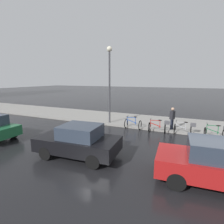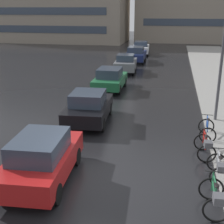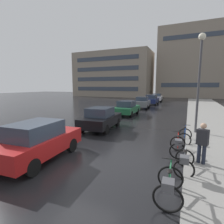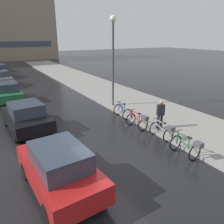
{
  "view_description": "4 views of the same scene",
  "coord_description": "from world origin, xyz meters",
  "views": [
    {
      "loc": [
        -8.8,
        1.06,
        3.76
      ],
      "look_at": [
        0.9,
        5.36,
        1.73
      ],
      "focal_mm": 28.0,
      "sensor_mm": 36.0,
      "label": 1
    },
    {
      "loc": [
        1.94,
        -8.48,
        5.47
      ],
      "look_at": [
        -0.49,
        3.7,
        1.32
      ],
      "focal_mm": 50.0,
      "sensor_mm": 36.0,
      "label": 2
    },
    {
      "loc": [
        3.61,
        -5.2,
        3.11
      ],
      "look_at": [
        -0.77,
        4.81,
        1.47
      ],
      "focal_mm": 28.0,
      "sensor_mm": 36.0,
      "label": 3
    },
    {
      "loc": [
        -3.74,
        -6.21,
        4.98
      ],
      "look_at": [
        1.6,
        2.84,
        1.29
      ],
      "focal_mm": 35.0,
      "sensor_mm": 36.0,
      "label": 4
    }
  ],
  "objects": [
    {
      "name": "bicycle_second",
      "position": [
        3.62,
        1.15,
        0.48
      ],
      "size": [
        0.7,
        1.35,
        0.94
      ],
      "color": "black",
      "rests_on": "ground"
    },
    {
      "name": "car_black",
      "position": [
        -2.1,
        5.81,
        0.79
      ],
      "size": [
        2.2,
        4.1,
        1.58
      ],
      "color": "black",
      "rests_on": "ground"
    },
    {
      "name": "bicycle_third",
      "position": [
        3.31,
        2.81,
        0.49
      ],
      "size": [
        0.78,
        1.42,
        0.97
      ],
      "color": "black",
      "rests_on": "ground"
    },
    {
      "name": "pedestrian",
      "position": [
        4.2,
        2.06,
        0.98
      ],
      "size": [
        0.46,
        0.37,
        1.73
      ],
      "color": "#1E2333",
      "rests_on": "ground"
    },
    {
      "name": "sidewalk_kerb",
      "position": [
        6.0,
        10.0,
        0.07
      ],
      "size": [
        4.8,
        60.0,
        0.14
      ],
      "primitive_type": "cube",
      "color": "gray",
      "rests_on": "ground"
    },
    {
      "name": "bicycle_nearest",
      "position": [
        3.28,
        -0.68,
        0.5
      ],
      "size": [
        0.79,
        1.37,
        1.02
      ],
      "color": "black",
      "rests_on": "ground"
    },
    {
      "name": "bicycle_farthest",
      "position": [
        3.55,
        4.8,
        0.4
      ],
      "size": [
        0.75,
        1.19,
        0.99
      ],
      "color": "black",
      "rests_on": "ground"
    },
    {
      "name": "streetlamp",
      "position": [
        4.15,
        7.02,
        4.18
      ],
      "size": [
        0.43,
        0.43,
        6.24
      ],
      "color": "#424247",
      "rests_on": "ground"
    },
    {
      "name": "car_green",
      "position": [
        -2.38,
        12.45,
        0.77
      ],
      "size": [
        1.94,
        4.0,
        1.54
      ],
      "color": "#1E6038",
      "rests_on": "ground"
    },
    {
      "name": "ground_plane",
      "position": [
        0.0,
        0.0,
        0.0
      ],
      "size": [
        140.0,
        140.0,
        0.0
      ],
      "primitive_type": "plane",
      "color": "black"
    },
    {
      "name": "car_grey",
      "position": [
        -2.26,
        18.81,
        0.8
      ],
      "size": [
        2.02,
        3.88,
        1.61
      ],
      "color": "slate",
      "rests_on": "ground"
    },
    {
      "name": "car_red",
      "position": [
        -2.09,
        0.03,
        0.82
      ],
      "size": [
        2.08,
        4.06,
        1.64
      ],
      "color": "#AD1919",
      "rests_on": "ground"
    },
    {
      "name": "building_facade_main",
      "position": [
        3.46,
        47.7,
        9.25
      ],
      "size": [
        16.48,
        8.08,
        18.5
      ],
      "color": "gray",
      "rests_on": "ground"
    }
  ]
}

